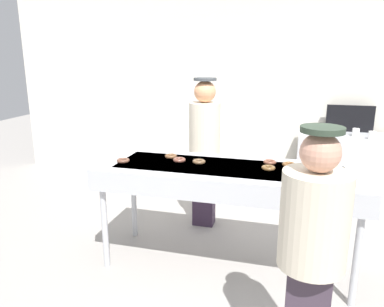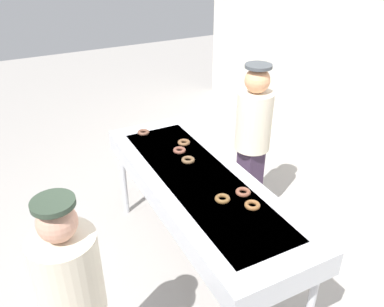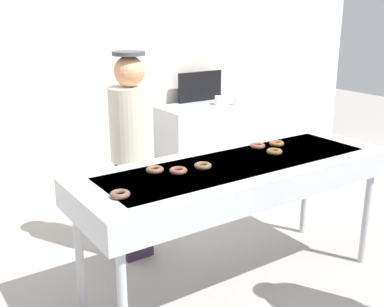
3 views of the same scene
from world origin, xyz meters
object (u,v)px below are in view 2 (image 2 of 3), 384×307
at_px(fryer_conveyor, 199,188).
at_px(chocolate_donut_6, 252,205).
at_px(chocolate_donut_3, 243,192).
at_px(chocolate_donut_4, 143,132).
at_px(chocolate_donut_2, 188,160).
at_px(chocolate_donut_5, 179,150).
at_px(chocolate_donut_1, 222,199).
at_px(customer_waiting, 73,296).
at_px(worker_baker, 253,136).
at_px(chocolate_donut_0, 184,142).

xyz_separation_m(fryer_conveyor, chocolate_donut_6, (0.52, 0.16, 0.11)).
xyz_separation_m(chocolate_donut_3, chocolate_donut_4, (-1.32, -0.31, 0.00)).
height_order(chocolate_donut_2, chocolate_donut_5, same).
xyz_separation_m(chocolate_donut_1, chocolate_donut_5, (-0.82, 0.04, 0.00)).
bearing_deg(chocolate_donut_5, fryer_conveyor, -5.62).
bearing_deg(customer_waiting, worker_baker, 118.94).
bearing_deg(chocolate_donut_4, worker_baker, 59.28).
relative_size(chocolate_donut_2, customer_waiting, 0.07).
bearing_deg(chocolate_donut_3, chocolate_donut_0, -177.25).
height_order(chocolate_donut_3, worker_baker, worker_baker).
distance_m(chocolate_donut_1, chocolate_donut_5, 0.82).
bearing_deg(fryer_conveyor, chocolate_donut_5, 174.38).
distance_m(chocolate_donut_2, chocolate_donut_4, 0.70).
height_order(chocolate_donut_1, chocolate_donut_6, same).
distance_m(chocolate_donut_4, worker_baker, 1.08).
xyz_separation_m(chocolate_donut_1, worker_baker, (-0.77, 0.81, -0.01)).
relative_size(chocolate_donut_1, chocolate_donut_5, 1.00).
bearing_deg(worker_baker, chocolate_donut_0, 87.66).
distance_m(chocolate_donut_0, chocolate_donut_3, 0.94).
bearing_deg(chocolate_donut_6, chocolate_donut_4, -169.49).
height_order(chocolate_donut_4, chocolate_donut_5, same).
distance_m(chocolate_donut_3, chocolate_donut_6, 0.17).
bearing_deg(chocolate_donut_3, customer_waiting, -76.65).
relative_size(chocolate_donut_6, worker_baker, 0.07).
bearing_deg(chocolate_donut_5, chocolate_donut_1, -2.56).
bearing_deg(chocolate_donut_4, fryer_conveyor, 6.68).
bearing_deg(chocolate_donut_4, chocolate_donut_3, 13.16).
distance_m(chocolate_donut_0, worker_baker, 0.69).
xyz_separation_m(fryer_conveyor, chocolate_donut_5, (-0.47, 0.05, 0.11)).
xyz_separation_m(chocolate_donut_5, worker_baker, (0.06, 0.77, -0.01)).
height_order(chocolate_donut_3, customer_waiting, customer_waiting).
relative_size(chocolate_donut_4, customer_waiting, 0.07).
bearing_deg(chocolate_donut_6, customer_waiting, -83.32).
bearing_deg(chocolate_donut_2, worker_baker, 99.77).
bearing_deg(chocolate_donut_3, worker_baker, 140.80).
bearing_deg(customer_waiting, chocolate_donut_0, 133.80).
height_order(chocolate_donut_0, chocolate_donut_3, same).
distance_m(fryer_conveyor, worker_baker, 0.92).
bearing_deg(chocolate_donut_3, chocolate_donut_1, -89.78).
distance_m(chocolate_donut_2, worker_baker, 0.79).
bearing_deg(customer_waiting, fryer_conveyor, 120.13).
xyz_separation_m(chocolate_donut_2, chocolate_donut_3, (0.63, 0.16, 0.00)).
bearing_deg(chocolate_donut_2, fryer_conveyor, -7.77).
xyz_separation_m(chocolate_donut_2, customer_waiting, (0.96, -1.23, -0.07)).
bearing_deg(chocolate_donut_6, chocolate_donut_2, -171.15).
height_order(chocolate_donut_4, customer_waiting, customer_waiting).
bearing_deg(chocolate_donut_5, chocolate_donut_2, -2.47).
height_order(chocolate_donut_1, worker_baker, worker_baker).
relative_size(fryer_conveyor, chocolate_donut_2, 20.01).
height_order(chocolate_donut_5, chocolate_donut_6, same).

